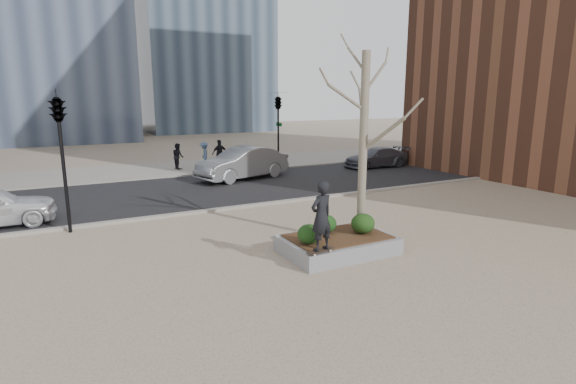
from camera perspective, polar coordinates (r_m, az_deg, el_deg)
ground at (r=12.21m, az=2.34°, el=-8.42°), size 120.00×120.00×0.00m
street at (r=21.13m, az=-11.42°, el=0.19°), size 60.00×8.00×0.02m
far_sidewalk at (r=27.82m, az=-15.57°, el=2.82°), size 60.00×6.00×0.02m
planter at (r=12.64m, az=6.30°, el=-6.68°), size 3.00×2.00×0.45m
planter_mulch at (r=12.57m, az=6.32°, el=-5.62°), size 2.70×1.70×0.04m
sycamore_tree at (r=12.82m, az=9.67°, el=9.75°), size 2.80×2.80×6.60m
shrub_left at (r=11.77m, az=2.68°, el=-5.36°), size 0.61×0.61×0.52m
shrub_middle at (r=12.75m, az=4.85°, el=-4.04°), size 0.60×0.60×0.51m
shrub_right at (r=12.80m, az=9.49°, el=-3.96°), size 0.67×0.67×0.57m
skateboard at (r=11.29m, az=4.18°, el=-7.55°), size 0.80×0.32×0.08m
skateboarder at (r=11.02m, az=4.25°, el=-3.08°), size 0.71×0.54×1.75m
car_silver at (r=23.58m, az=-5.78°, el=3.66°), size 5.31×3.07×1.66m
car_third at (r=28.00m, az=11.11°, el=4.34°), size 4.18×1.91×1.19m
pedestrian_a at (r=27.50m, az=-13.79°, el=4.45°), size 0.67×0.81×1.53m
pedestrian_b at (r=27.90m, az=-10.59°, el=4.71°), size 0.78×1.10×1.54m
pedestrian_c at (r=27.66m, az=-8.65°, el=4.85°), size 1.02×0.51×1.68m
traffic_light_near at (r=15.61m, az=-26.65°, el=3.34°), size 0.60×2.48×4.50m
traffic_light_far at (r=27.46m, az=-1.24°, el=7.85°), size 0.60×2.48×4.50m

